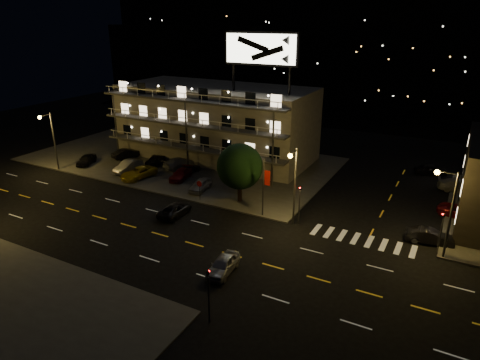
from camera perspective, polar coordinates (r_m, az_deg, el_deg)
The scene contains 29 objects.
ground at distance 41.33m, azimuth -8.44°, elevation -7.82°, with size 140.00×140.00×0.00m, color black.
curb_nw at distance 63.83m, azimuth -7.98°, elevation 2.76°, with size 44.00×24.00×0.15m, color #3C3C39.
motel at distance 63.33m, azimuth -3.15°, elevation 7.74°, with size 28.00×13.80×18.10m.
hill_backdrop at distance 101.83m, azimuth 12.59°, elevation 15.80°, with size 120.00×25.00×24.00m.
streetlight_nw at distance 62.38m, azimuth -23.88°, elevation 5.41°, with size 0.44×1.92×8.00m.
streetlight_nc at distance 41.84m, azimuth 7.19°, elevation 0.09°, with size 0.44×1.92×8.00m.
streetlight_ne at distance 39.84m, azimuth 25.96°, elevation -3.05°, with size 1.92×0.44×8.00m.
signal_nw at distance 43.06m, azimuth 7.94°, elevation -2.77°, with size 0.20×0.27×4.60m.
signal_sw at distance 29.63m, azimuth -4.22°, elevation -14.47°, with size 0.20×0.27×4.60m.
signal_ne at distance 40.97m, azimuth 25.27°, elevation -5.98°, with size 0.27×0.20×4.60m.
banner_north at distance 44.02m, azimuth 3.19°, elevation -0.84°, with size 0.83×0.16×6.40m.
stop_sign at distance 48.50m, azimuth -5.43°, elevation -0.98°, with size 0.91×0.11×2.61m.
tree at distance 47.26m, azimuth -0.08°, elevation 1.66°, with size 5.33×5.13×6.71m.
lot_car_0 at distance 64.43m, azimuth -19.81°, elevation 2.59°, with size 1.64×4.07×1.39m, color black.
lot_car_1 at distance 59.60m, azimuth -14.72°, elevation 1.78°, with size 1.59×4.55×1.50m, color #95969B.
lot_car_2 at distance 56.90m, azimuth -13.39°, elevation 0.94°, with size 2.32×5.03×1.40m, color gold.
lot_car_3 at distance 55.55m, azimuth -7.89°, elevation 0.76°, with size 1.75×4.31×1.25m, color #600D13.
lot_car_4 at distance 51.62m, azimuth -5.32°, elevation -0.66°, with size 1.59×3.96×1.35m, color #95969B.
lot_car_5 at distance 65.52m, azimuth -14.88°, elevation 3.45°, with size 1.50×4.29×1.41m, color black.
lot_car_6 at distance 62.16m, azimuth -11.08°, elevation 2.74°, with size 2.04×4.43×1.23m, color black.
lot_car_7 at distance 59.71m, azimuth -7.99°, elevation 2.30°, with size 2.04×5.03×1.46m, color #95969B.
lot_car_8 at distance 57.54m, azimuth -6.81°, elevation 1.51°, with size 1.45×3.62×1.23m, color black.
lot_car_9 at distance 54.63m, azimuth 0.18°, elevation 0.76°, with size 1.61×4.62×1.52m, color #600D13.
side_car_0 at distance 43.63m, azimuth 23.97°, elevation -6.88°, with size 1.48×4.24×1.40m, color black.
side_car_1 at distance 50.38m, azimuth 27.43°, elevation -3.83°, with size 2.15×4.65×1.29m, color #600D13.
side_car_2 at distance 57.91m, azimuth 27.20°, elevation -0.68°, with size 1.98×4.86×1.41m, color #95969B.
side_car_3 at distance 62.36m, azimuth 24.11°, elevation 1.27°, with size 1.68×4.17×1.42m, color black.
road_car_east at distance 35.75m, azimuth -2.27°, elevation -11.23°, with size 1.64×4.07×1.39m, color #95969B.
road_car_west at distance 45.88m, azimuth -8.68°, elevation -3.95°, with size 2.04×4.43×1.23m, color black.
Camera 1 is at (22.28, -28.72, 19.67)m, focal length 32.00 mm.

